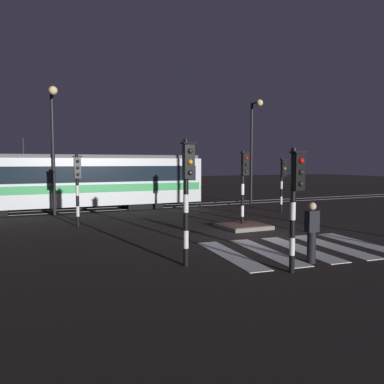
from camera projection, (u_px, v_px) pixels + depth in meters
ground_plane at (253, 235)px, 15.10m from camera, size 120.00×120.00×0.00m
rail_near at (163, 208)px, 24.15m from camera, size 80.00×0.12×0.03m
rail_far at (156, 205)px, 25.45m from camera, size 80.00×0.12×0.03m
crosswalk_zebra at (300, 249)px, 12.63m from camera, size 6.02×4.39×0.02m
traffic_island at (244, 226)px, 16.65m from camera, size 1.90×1.79×0.18m
traffic_light_corner_near_left at (187, 183)px, 10.32m from camera, size 0.36×0.42×3.42m
traffic_light_kerb_mid_left at (296, 191)px, 9.70m from camera, size 0.36×0.42×3.17m
traffic_light_corner_far_right at (283, 176)px, 21.87m from camera, size 0.36×0.42×3.07m
traffic_light_median_centre at (244, 177)px, 16.62m from camera, size 0.36×0.42×3.31m
traffic_light_corner_far_left at (77, 179)px, 16.79m from camera, size 0.36×0.42×3.17m
street_lamp_trackside_right at (254, 139)px, 26.16m from camera, size 0.44×1.21×6.91m
street_lamp_trackside_left at (53, 135)px, 20.34m from camera, size 0.44×1.21×6.65m
tram at (69, 181)px, 22.38m from camera, size 15.88×2.58×4.15m
pedestrian_waiting_at_kerb at (312, 232)px, 10.83m from camera, size 0.36×0.24×1.71m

